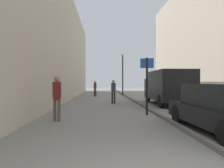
{
  "coord_description": "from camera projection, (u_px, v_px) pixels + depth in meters",
  "views": [
    {
      "loc": [
        -0.94,
        -2.28,
        1.5
      ],
      "look_at": [
        -0.21,
        12.11,
        1.36
      ],
      "focal_mm": 32.99,
      "sensor_mm": 36.0,
      "label": 1
    }
  ],
  "objects": [
    {
      "name": "ground_plane",
      "position": [
        115.0,
        104.0,
        14.32
      ],
      "size": [
        80.0,
        80.0,
        0.0
      ],
      "primitive_type": "plane",
      "color": "gray"
    },
    {
      "name": "building_facade_left",
      "position": [
        34.0,
        36.0,
        13.99
      ],
      "size": [
        3.88,
        40.0,
        9.3
      ],
      "primitive_type": "cube",
      "color": "#BCB29E",
      "rests_on": "ground_plane"
    },
    {
      "name": "kerb_strip",
      "position": [
        138.0,
        103.0,
        14.4
      ],
      "size": [
        0.16,
        40.0,
        0.12
      ],
      "primitive_type": "cube",
      "color": "#615F5B",
      "rests_on": "ground_plane"
    },
    {
      "name": "pedestrian_main_foreground",
      "position": [
        95.0,
        87.0,
        21.4
      ],
      "size": [
        0.31,
        0.25,
        1.63
      ],
      "rotation": [
        0.0,
        0.0,
        0.39
      ],
      "color": "black",
      "rests_on": "ground_plane"
    },
    {
      "name": "pedestrian_mid_block",
      "position": [
        113.0,
        90.0,
        14.24
      ],
      "size": [
        0.32,
        0.24,
        1.66
      ],
      "rotation": [
        0.0,
        0.0,
        2.81
      ],
      "color": "black",
      "rests_on": "ground_plane"
    },
    {
      "name": "pedestrian_far_crossing",
      "position": [
        57.0,
        95.0,
        7.86
      ],
      "size": [
        0.34,
        0.23,
        1.74
      ],
      "rotation": [
        0.0,
        0.0,
        2.94
      ],
      "color": "brown",
      "rests_on": "ground_plane"
    },
    {
      "name": "delivery_van",
      "position": [
        168.0,
        86.0,
        13.68
      ],
      "size": [
        2.19,
        5.22,
        2.23
      ],
      "rotation": [
        0.0,
        0.0,
        -0.02
      ],
      "color": "black",
      "rests_on": "ground_plane"
    },
    {
      "name": "parked_car",
      "position": [
        223.0,
        108.0,
        6.2
      ],
      "size": [
        1.96,
        4.26,
        1.45
      ],
      "rotation": [
        0.0,
        0.0,
        0.04
      ],
      "color": "black",
      "rests_on": "ground_plane"
    },
    {
      "name": "street_sign_post",
      "position": [
        147.0,
        81.0,
        9.28
      ],
      "size": [
        0.59,
        0.18,
        2.6
      ],
      "rotation": [
        0.0,
        0.0,
        2.89
      ],
      "color": "black",
      "rests_on": "ground_plane"
    },
    {
      "name": "lamp_post",
      "position": [
        123.0,
        71.0,
        23.38
      ],
      "size": [
        0.28,
        0.28,
        4.76
      ],
      "color": "black",
      "rests_on": "ground_plane"
    }
  ]
}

